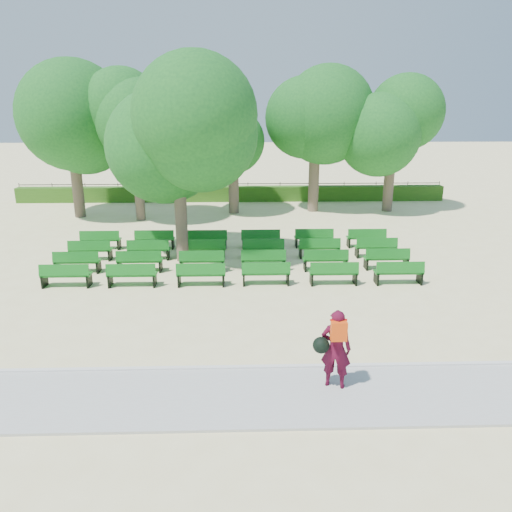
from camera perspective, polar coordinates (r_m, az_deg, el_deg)
The scene contains 9 objects.
ground at distance 17.41m, azimuth -3.49°, elevation -2.51°, with size 120.00×120.00×0.00m, color beige.
paving at distance 10.73m, azimuth -4.63°, elevation -15.85°, with size 30.00×2.20×0.06m, color #ADAEA9.
curb at distance 11.70m, azimuth -4.37°, elevation -12.69°, with size 30.00×0.12×0.10m, color silver.
hedge at distance 30.86m, azimuth -2.79°, elevation 7.11°, with size 26.00×0.70×0.90m, color #2F5D18.
fence at distance 31.34m, azimuth -2.76°, elevation 6.43°, with size 26.00×0.10×1.02m, color black, non-canonical shape.
tree_line at distance 27.03m, azimuth -2.91°, elevation 4.68°, with size 21.80×6.80×7.04m, color #195E1E, non-canonical shape.
bench_array at distance 18.83m, azimuth -2.50°, elevation -0.68°, with size 1.61×0.50×1.02m.
tree_among at distance 18.64m, azimuth -8.97°, elevation 13.22°, with size 4.95×4.95×6.88m.
person at distance 10.71m, azimuth 9.00°, elevation -10.31°, with size 0.87×0.59×1.75m.
Camera 1 is at (0.56, -16.38, 5.88)m, focal length 35.00 mm.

